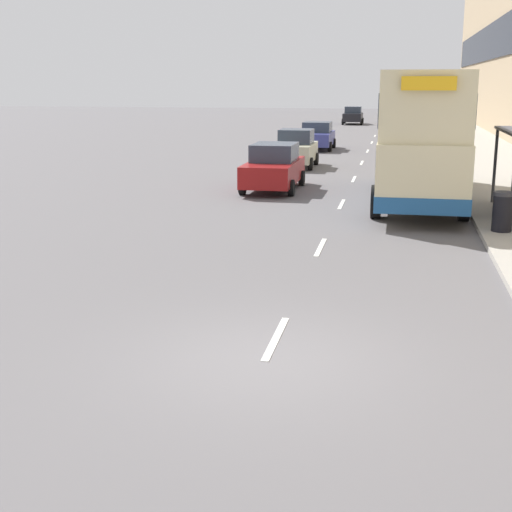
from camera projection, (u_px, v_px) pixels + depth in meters
The scene contains 16 objects.
ground_plane at pixel (266, 360), 10.43m from camera, with size 220.00×220.00×0.00m, color #5B595B.
pavement at pixel (473, 145), 45.90m from camera, with size 5.00×93.00×0.14m.
lane_mark_0 at pixel (276, 338), 11.31m from camera, with size 0.12×2.00×0.01m.
lane_mark_1 at pixel (320, 247), 17.59m from camera, with size 0.12×2.00×0.01m.
lane_mark_2 at pixel (342, 204), 23.88m from camera, with size 0.12×2.00×0.01m.
lane_mark_3 at pixel (354, 179), 30.16m from camera, with size 0.12×2.00×0.01m.
lane_mark_4 at pixel (362, 163), 36.45m from camera, with size 0.12×2.00×0.01m.
lane_mark_5 at pixel (368, 151), 42.73m from camera, with size 0.12×2.00×0.01m.
lane_mark_6 at pixel (372, 143), 49.02m from camera, with size 0.12×2.00×0.01m.
lane_mark_7 at pixel (375, 136), 55.30m from camera, with size 0.12×2.00×0.01m.
double_decker_bus_near at pixel (420, 135), 23.84m from camera, with size 2.85×10.74×4.30m.
car_0 at pixel (317, 136), 43.65m from camera, with size 2.07×4.27×1.67m.
car_1 at pixel (274, 167), 26.98m from camera, with size 1.99×4.56×1.74m.
car_2 at pixel (296, 149), 34.43m from camera, with size 1.95×3.82×1.81m.
car_3 at pixel (353, 115), 71.27m from camera, with size 2.01×4.06×1.73m.
litter_bin at pixel (503, 211), 18.72m from camera, with size 0.55×0.55×1.05m.
Camera 1 is at (1.76, -9.62, 3.93)m, focal length 50.00 mm.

